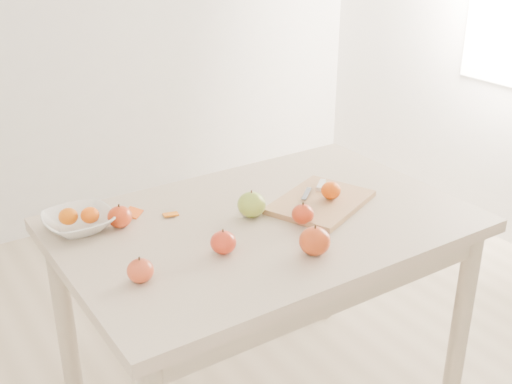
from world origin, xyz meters
TOP-DOWN VIEW (x-y plane):
  - table at (0.00, 0.00)m, footprint 1.20×0.80m
  - cutting_board at (0.20, -0.01)m, footprint 0.38×0.34m
  - board_tangerine at (0.23, -0.02)m, footprint 0.06×0.06m
  - fruit_bowl at (-0.48, 0.24)m, footprint 0.20×0.20m
  - bowl_tangerine_near at (-0.51, 0.25)m, footprint 0.06×0.06m
  - bowl_tangerine_far at (-0.45, 0.22)m, footprint 0.05×0.05m
  - orange_peel_a at (-0.32, 0.24)m, footprint 0.07×0.07m
  - orange_peel_b at (-0.22, 0.18)m, footprint 0.05×0.05m
  - paring_knife at (0.25, 0.06)m, footprint 0.16×0.10m
  - apple_green at (-0.02, 0.04)m, footprint 0.09×0.09m
  - apple_red_b at (-0.21, -0.11)m, footprint 0.07×0.07m
  - apple_red_c at (-0.01, -0.24)m, footprint 0.09×0.09m
  - apple_red_a at (-0.38, 0.19)m, footprint 0.07×0.07m
  - apple_red_e at (0.08, -0.08)m, footprint 0.07×0.07m
  - apple_red_d at (-0.45, -0.12)m, footprint 0.07×0.07m

SIDE VIEW (x-z plane):
  - table at x=0.00m, z-range 0.28..1.03m
  - orange_peel_a at x=-0.32m, z-range 0.75..0.76m
  - orange_peel_b at x=-0.22m, z-range 0.75..0.76m
  - cutting_board at x=0.20m, z-range 0.75..0.77m
  - fruit_bowl at x=-0.48m, z-range 0.75..0.80m
  - paring_knife at x=0.25m, z-range 0.77..0.78m
  - apple_red_e at x=0.08m, z-range 0.75..0.81m
  - apple_red_d at x=-0.45m, z-range 0.75..0.81m
  - apple_red_b at x=-0.21m, z-range 0.75..0.81m
  - apple_red_a at x=-0.38m, z-range 0.75..0.81m
  - apple_red_c at x=-0.01m, z-range 0.75..0.83m
  - apple_green at x=-0.02m, z-range 0.75..0.83m
  - bowl_tangerine_far at x=-0.45m, z-range 0.77..0.82m
  - bowl_tangerine_near at x=-0.51m, z-range 0.77..0.82m
  - board_tangerine at x=0.23m, z-range 0.77..0.82m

